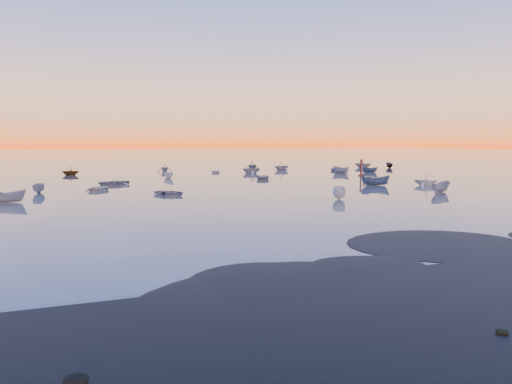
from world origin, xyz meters
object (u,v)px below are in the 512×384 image
boat_near_left (170,195)px  boat_near_center (440,193)px  channel_marker (361,169)px  boat_near_right (425,185)px

boat_near_left → boat_near_center: boat_near_center is taller
boat_near_center → channel_marker: (7.31, 28.95, 1.29)m
boat_near_left → channel_marker: 43.72m
boat_near_center → boat_near_right: bearing=-56.0°
boat_near_center → channel_marker: size_ratio=1.23×
boat_near_center → boat_near_right: (5.13, 8.89, 0.00)m
boat_near_left → boat_near_center: (31.93, -9.70, 0.00)m
boat_near_left → boat_near_center: size_ratio=0.98×
boat_near_left → channel_marker: bearing=-15.3°
boat_near_right → channel_marker: size_ratio=1.04×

